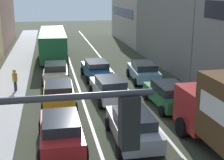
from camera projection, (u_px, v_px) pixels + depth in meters
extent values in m
cube|color=#B2B2B2|center=(13.00, 76.00, 25.99)|extent=(2.60, 64.00, 0.14)
cube|color=silver|center=(74.00, 74.00, 26.96)|extent=(0.16, 60.00, 0.01)
cube|color=silver|center=(113.00, 72.00, 27.61)|extent=(0.16, 60.00, 0.01)
cube|color=#B2ADA3|center=(147.00, 14.00, 43.89)|extent=(7.00, 14.57, 7.39)
cube|color=black|center=(122.00, 12.00, 43.12)|extent=(0.02, 11.73, 1.10)
cylinder|color=#2D2D33|center=(31.00, 100.00, 4.36)|extent=(3.50, 0.10, 0.10)
cube|color=black|center=(129.00, 122.00, 4.75)|extent=(0.28, 0.28, 0.84)
sphere|color=red|center=(127.00, 102.00, 4.82)|extent=(0.18, 0.18, 0.18)
sphere|color=#F2A519|center=(127.00, 118.00, 4.89)|extent=(0.18, 0.18, 0.18)
sphere|color=green|center=(126.00, 133.00, 4.96)|extent=(0.18, 0.18, 0.18)
cube|color=#A51E1E|center=(207.00, 107.00, 15.23)|extent=(2.45, 2.45, 1.90)
cube|color=black|center=(196.00, 92.00, 16.26)|extent=(2.02, 0.07, 0.70)
cylinder|color=black|center=(182.00, 127.00, 15.31)|extent=(0.32, 0.97, 0.96)
cube|color=gray|center=(132.00, 128.00, 14.78)|extent=(1.87, 4.33, 0.70)
cube|color=#1E2328|center=(134.00, 118.00, 14.44)|extent=(1.62, 2.43, 0.52)
cylinder|color=black|center=(108.00, 124.00, 16.10)|extent=(0.23, 0.64, 0.64)
cylinder|color=black|center=(143.00, 121.00, 16.42)|extent=(0.23, 0.64, 0.64)
cylinder|color=black|center=(120.00, 151.00, 13.33)|extent=(0.23, 0.64, 0.64)
cylinder|color=black|center=(161.00, 148.00, 13.65)|extent=(0.23, 0.64, 0.64)
cube|color=#A51E1E|center=(61.00, 132.00, 14.33)|extent=(1.82, 4.31, 0.70)
cube|color=#1E2328|center=(61.00, 123.00, 13.99)|extent=(1.60, 2.42, 0.52)
cylinder|color=black|center=(41.00, 128.00, 15.62)|extent=(0.22, 0.64, 0.64)
cylinder|color=black|center=(78.00, 125.00, 15.98)|extent=(0.22, 0.64, 0.64)
cylinder|color=black|center=(40.00, 157.00, 12.86)|extent=(0.22, 0.64, 0.64)
cylinder|color=black|center=(85.00, 153.00, 13.22)|extent=(0.22, 0.64, 0.64)
cube|color=silver|center=(110.00, 90.00, 20.46)|extent=(2.03, 4.39, 0.70)
cube|color=#1E2328|center=(110.00, 82.00, 20.12)|extent=(1.71, 2.49, 0.52)
cylinder|color=black|center=(91.00, 90.00, 21.69)|extent=(0.25, 0.65, 0.64)
cylinder|color=black|center=(117.00, 88.00, 22.14)|extent=(0.25, 0.65, 0.64)
cylinder|color=black|center=(101.00, 104.00, 18.97)|extent=(0.25, 0.65, 0.64)
cylinder|color=black|center=(130.00, 101.00, 19.41)|extent=(0.25, 0.65, 0.64)
cube|color=#B29319|center=(59.00, 95.00, 19.50)|extent=(1.88, 4.33, 0.70)
cube|color=#1E2328|center=(58.00, 87.00, 19.16)|extent=(1.63, 2.44, 0.52)
cylinder|color=black|center=(45.00, 94.00, 20.83)|extent=(0.23, 0.64, 0.64)
cylinder|color=black|center=(73.00, 92.00, 21.14)|extent=(0.23, 0.64, 0.64)
cylinder|color=black|center=(43.00, 109.00, 18.06)|extent=(0.23, 0.64, 0.64)
cylinder|color=black|center=(76.00, 107.00, 18.37)|extent=(0.23, 0.64, 0.64)
cube|color=#194C8C|center=(96.00, 70.00, 25.47)|extent=(1.96, 4.36, 0.70)
cube|color=#1E2328|center=(97.00, 64.00, 25.13)|extent=(1.67, 2.47, 0.52)
cylinder|color=black|center=(82.00, 71.00, 26.72)|extent=(0.24, 0.65, 0.64)
cylinder|color=black|center=(104.00, 70.00, 27.14)|extent=(0.24, 0.65, 0.64)
cylinder|color=black|center=(88.00, 80.00, 23.99)|extent=(0.24, 0.65, 0.64)
cylinder|color=black|center=(111.00, 79.00, 24.40)|extent=(0.24, 0.65, 0.64)
cube|color=beige|center=(56.00, 73.00, 24.81)|extent=(1.96, 4.37, 0.70)
cube|color=#1E2328|center=(56.00, 66.00, 24.47)|extent=(1.67, 2.47, 0.52)
cylinder|color=black|center=(45.00, 73.00, 26.15)|extent=(0.24, 0.65, 0.64)
cylinder|color=black|center=(67.00, 72.00, 26.43)|extent=(0.24, 0.65, 0.64)
cylinder|color=black|center=(43.00, 82.00, 23.37)|extent=(0.24, 0.65, 0.64)
cylinder|color=black|center=(68.00, 81.00, 23.66)|extent=(0.24, 0.65, 0.64)
cube|color=#19592D|center=(168.00, 96.00, 19.27)|extent=(1.89, 4.34, 0.70)
cube|color=#1E2328|center=(170.00, 88.00, 18.93)|extent=(1.63, 2.44, 0.52)
cylinder|color=black|center=(146.00, 95.00, 20.54)|extent=(0.23, 0.64, 0.64)
cylinder|color=black|center=(172.00, 93.00, 20.93)|extent=(0.23, 0.64, 0.64)
cylinder|color=black|center=(162.00, 111.00, 17.79)|extent=(0.23, 0.64, 0.64)
cylinder|color=black|center=(192.00, 109.00, 18.18)|extent=(0.23, 0.64, 0.64)
cube|color=#759EB7|center=(143.00, 72.00, 24.86)|extent=(2.07, 4.40, 0.70)
cube|color=#1E2328|center=(144.00, 66.00, 24.52)|extent=(1.73, 2.50, 0.52)
cylinder|color=black|center=(128.00, 72.00, 26.23)|extent=(0.26, 0.65, 0.64)
cylinder|color=black|center=(150.00, 72.00, 26.47)|extent=(0.26, 0.65, 0.64)
cylinder|color=black|center=(136.00, 82.00, 23.45)|extent=(0.26, 0.65, 0.64)
cylinder|color=black|center=(160.00, 81.00, 23.69)|extent=(0.26, 0.65, 0.64)
cube|color=#1E6033|center=(53.00, 43.00, 32.59)|extent=(2.63, 10.53, 2.40)
cube|color=black|center=(53.00, 39.00, 32.49)|extent=(2.65, 9.90, 0.70)
cylinder|color=black|center=(42.00, 48.00, 36.26)|extent=(0.31, 1.00, 1.00)
cylinder|color=black|center=(64.00, 48.00, 36.71)|extent=(0.31, 1.00, 1.00)
cylinder|color=black|center=(40.00, 61.00, 29.71)|extent=(0.31, 1.00, 1.00)
cylinder|color=black|center=(67.00, 60.00, 30.16)|extent=(0.31, 1.00, 1.00)
cylinder|color=#262D47|center=(16.00, 86.00, 22.08)|extent=(0.16, 0.16, 0.82)
cylinder|color=#262D47|center=(15.00, 87.00, 21.90)|extent=(0.16, 0.16, 0.82)
cylinder|color=gold|center=(15.00, 77.00, 21.80)|extent=(0.34, 0.34, 0.60)
sphere|color=tan|center=(14.00, 71.00, 21.68)|extent=(0.24, 0.24, 0.24)
cylinder|color=gold|center=(15.00, 76.00, 22.00)|extent=(0.10, 0.10, 0.55)
cylinder|color=gold|center=(14.00, 77.00, 21.58)|extent=(0.10, 0.10, 0.55)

